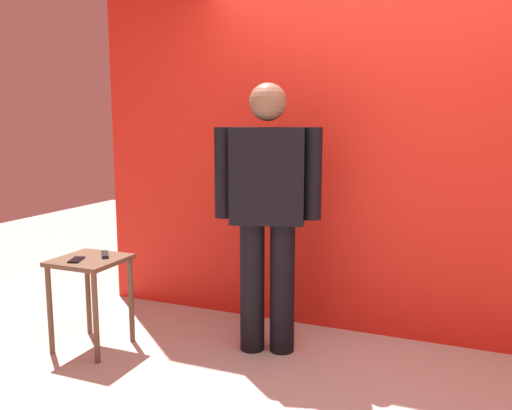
% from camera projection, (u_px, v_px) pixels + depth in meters
% --- Properties ---
extents(back_wall_red, '(4.41, 0.12, 2.99)m').
position_uv_depth(back_wall_red, '(378.00, 126.00, 3.67)').
color(back_wall_red, red).
rests_on(back_wall_red, ground_plane).
extents(standing_person, '(0.70, 0.35, 1.77)m').
position_uv_depth(standing_person, '(268.00, 205.00, 3.42)').
color(standing_person, black).
rests_on(standing_person, ground_plane).
extents(side_table, '(0.43, 0.43, 0.63)m').
position_uv_depth(side_table, '(90.00, 276.00, 3.54)').
color(side_table, brown).
rests_on(side_table, ground_plane).
extents(cell_phone, '(0.12, 0.16, 0.01)m').
position_uv_depth(cell_phone, '(76.00, 260.00, 3.46)').
color(cell_phone, black).
rests_on(cell_phone, side_table).
extents(tv_remote, '(0.14, 0.16, 0.02)m').
position_uv_depth(tv_remote, '(105.00, 254.00, 3.57)').
color(tv_remote, black).
rests_on(tv_remote, side_table).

